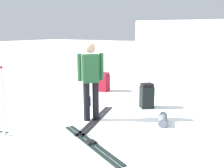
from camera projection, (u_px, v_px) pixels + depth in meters
ground_plane at (112, 112)px, 6.31m from camera, size 80.00×80.00×0.00m
distant_snow_ridge at (223, 35)px, 25.91m from camera, size 16.98×6.41×2.96m
skier_standing at (91, 77)px, 5.59m from camera, size 0.41×0.45×1.70m
ski_pair_near at (96, 119)px, 5.77m from camera, size 0.71×1.95×0.05m
ski_pair_far at (91, 143)px, 4.55m from camera, size 1.79×0.99×0.05m
backpack_large_dark at (104, 82)px, 8.46m from camera, size 0.29×0.34×0.61m
backpack_bright at (147, 96)px, 6.63m from camera, size 0.41×0.41×0.63m
ski_poles_planted_near at (1, 98)px, 4.79m from camera, size 0.19×0.11×1.32m
sleeping_mat_rolled at (163, 120)px, 5.52m from camera, size 0.35×0.58×0.18m
thermos_bottle at (89, 101)px, 6.80m from camera, size 0.07×0.07×0.26m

